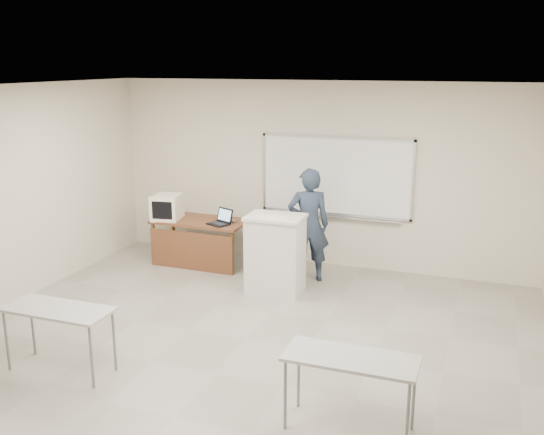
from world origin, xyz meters
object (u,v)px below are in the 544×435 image
at_px(instructor_desk, 198,233).
at_px(mouse, 232,221).
at_px(podium, 275,254).
at_px(keyboard, 274,217).
at_px(presenter, 308,225).
at_px(whiteboard, 336,177).
at_px(laptop, 220,220).
at_px(crt_monitor, 167,207).

xyz_separation_m(instructor_desk, mouse, (0.55, 0.16, 0.21)).
bearing_deg(podium, instructor_desk, 155.09).
distance_m(keyboard, presenter, 0.87).
bearing_deg(whiteboard, laptop, -155.02).
bearing_deg(instructor_desk, podium, -22.53).
height_order(instructor_desk, podium, podium).
xyz_separation_m(crt_monitor, presenter, (2.45, -0.03, -0.07)).
bearing_deg(whiteboard, instructor_desk, -159.62).
distance_m(instructor_desk, mouse, 0.61).
distance_m(instructor_desk, crt_monitor, 0.68).
bearing_deg(keyboard, crt_monitor, 167.24).
relative_size(keyboard, presenter, 0.26).
xyz_separation_m(crt_monitor, laptop, (0.95, 0.00, -0.14)).
bearing_deg(podium, keyboard, -79.08).
distance_m(podium, presenter, 0.77).
height_order(mouse, keyboard, keyboard).
height_order(podium, laptop, podium).
bearing_deg(keyboard, whiteboard, 80.71).
bearing_deg(keyboard, podium, 109.87).
distance_m(laptop, presenter, 1.50).
bearing_deg(crt_monitor, laptop, -9.00).
height_order(instructor_desk, laptop, laptop).
relative_size(crt_monitor, laptop, 1.49).
bearing_deg(presenter, instructor_desk, -23.84).
bearing_deg(presenter, podium, 42.61).
xyz_separation_m(laptop, mouse, (0.15, 0.17, -0.04)).
distance_m(instructor_desk, keyboard, 1.91).
xyz_separation_m(podium, presenter, (0.30, 0.65, 0.30)).
relative_size(instructor_desk, keyboard, 3.34).
distance_m(laptop, keyboard, 1.51).
xyz_separation_m(mouse, keyboard, (1.08, -0.97, 0.40)).
bearing_deg(whiteboard, keyboard, -106.60).
relative_size(mouse, keyboard, 0.22).
bearing_deg(mouse, keyboard, -60.79).
bearing_deg(crt_monitor, instructor_desk, -7.72).
relative_size(whiteboard, keyboard, 5.35).
height_order(whiteboard, presenter, whiteboard).
bearing_deg(podium, presenter, 63.63).
distance_m(crt_monitor, presenter, 2.45).
xyz_separation_m(crt_monitor, keyboard, (2.18, -0.80, 0.22)).
height_order(crt_monitor, presenter, presenter).
bearing_deg(instructor_desk, laptop, -1.00).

